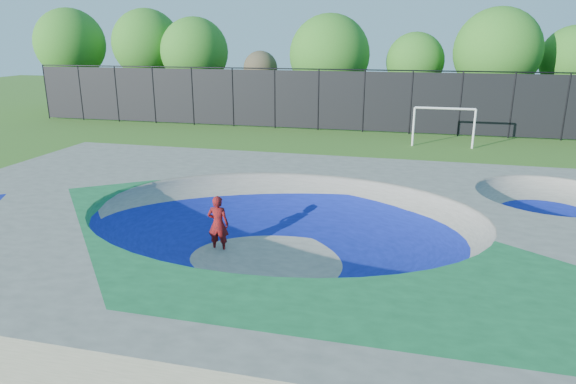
# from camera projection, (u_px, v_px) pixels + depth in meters

# --- Properties ---
(ground) EXTENTS (120.00, 120.00, 0.00)m
(ground) POSITION_uv_depth(u_px,v_px,m) (283.00, 261.00, 14.40)
(ground) COLOR #36621B
(ground) RESTS_ON ground
(skate_deck) EXTENTS (22.00, 14.00, 1.50)m
(skate_deck) POSITION_uv_depth(u_px,v_px,m) (283.00, 236.00, 14.18)
(skate_deck) COLOR gray
(skate_deck) RESTS_ON ground
(skater) EXTENTS (0.65, 0.45, 1.70)m
(skater) POSITION_uv_depth(u_px,v_px,m) (218.00, 224.00, 14.81)
(skater) COLOR red
(skater) RESTS_ON ground
(skateboard) EXTENTS (0.80, 0.30, 0.05)m
(skateboard) POSITION_uv_depth(u_px,v_px,m) (219.00, 250.00, 15.05)
(skateboard) COLOR black
(skateboard) RESTS_ON ground
(soccer_goal) EXTENTS (3.41, 0.12, 2.25)m
(soccer_goal) POSITION_uv_depth(u_px,v_px,m) (444.00, 120.00, 28.82)
(soccer_goal) COLOR silver
(soccer_goal) RESTS_ON ground
(fence) EXTENTS (48.09, 0.09, 4.04)m
(fence) POSITION_uv_depth(u_px,v_px,m) (364.00, 100.00, 33.28)
(fence) COLOR black
(fence) RESTS_ON ground
(treeline) EXTENTS (53.42, 7.03, 8.58)m
(treeline) POSITION_uv_depth(u_px,v_px,m) (363.00, 51.00, 36.75)
(treeline) COLOR #4F3927
(treeline) RESTS_ON ground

